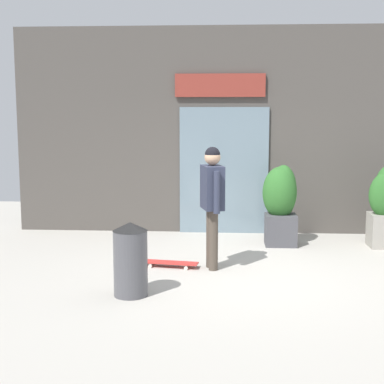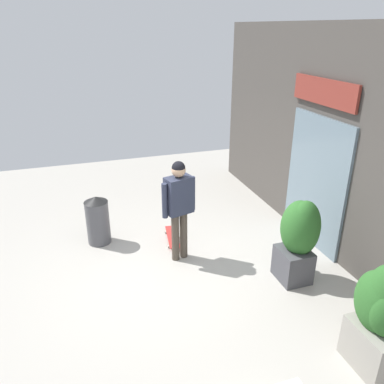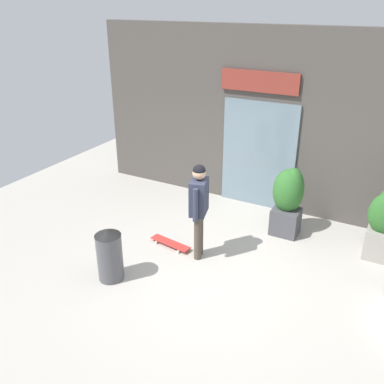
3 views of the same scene
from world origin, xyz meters
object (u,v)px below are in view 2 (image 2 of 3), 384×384
at_px(planter_box_left, 299,236).
at_px(planter_box_right, 382,315).
at_px(skateboarder, 179,201).
at_px(trash_bin, 98,220).
at_px(skateboard, 173,237).

height_order(planter_box_left, planter_box_right, planter_box_right).
relative_size(skateboarder, planter_box_right, 1.28).
xyz_separation_m(skateboarder, trash_bin, (-0.96, -1.25, -0.61)).
bearing_deg(skateboard, skateboarder, -175.06).
distance_m(skateboard, trash_bin, 1.39).
distance_m(planter_box_right, trash_bin, 4.72).
relative_size(skateboard, planter_box_left, 0.63).
relative_size(planter_box_left, trash_bin, 1.47).
relative_size(skateboarder, trash_bin, 1.91).
distance_m(skateboarder, planter_box_right, 3.25).
bearing_deg(trash_bin, planter_box_right, 35.70).
relative_size(skateboarder, skateboard, 2.07).
distance_m(skateboarder, skateboard, 1.18).
xyz_separation_m(planter_box_left, trash_bin, (-2.07, -2.81, -0.30)).
distance_m(skateboarder, planter_box_left, 1.94).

